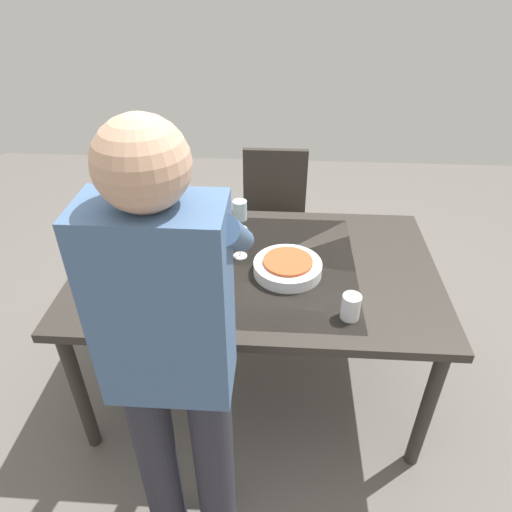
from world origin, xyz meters
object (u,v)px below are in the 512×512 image
at_px(chair_near, 274,214).
at_px(water_cup_near_right, 189,252).
at_px(wine_bottle, 144,242).
at_px(water_cup_near_left, 351,307).
at_px(person_server, 172,357).
at_px(dining_table, 256,277).
at_px(wine_glass_left, 240,237).
at_px(dinner_plate_near, 178,235).
at_px(wine_glass_right, 210,265).
at_px(water_cup_far_left, 240,210).
at_px(serving_bowl_pasta, 288,267).

bearing_deg(chair_near, water_cup_near_right, 67.52).
relative_size(wine_bottle, water_cup_near_right, 2.93).
height_order(water_cup_near_left, water_cup_near_right, water_cup_near_left).
bearing_deg(person_server, wine_bottle, -68.46).
bearing_deg(dining_table, wine_glass_left, -39.64).
bearing_deg(person_server, dinner_plate_near, -78.40).
distance_m(person_server, dinner_plate_near, 1.03).
height_order(wine_glass_right, water_cup_far_left, wine_glass_right).
bearing_deg(water_cup_near_right, wine_bottle, 5.43).
height_order(dining_table, wine_bottle, wine_bottle).
bearing_deg(wine_glass_right, chair_near, -102.93).
relative_size(chair_near, wine_glass_right, 6.03).
distance_m(water_cup_far_left, dinner_plate_near, 0.35).
relative_size(water_cup_near_left, serving_bowl_pasta, 0.35).
bearing_deg(water_cup_near_left, person_server, 36.92).
height_order(chair_near, wine_glass_right, chair_near).
distance_m(water_cup_near_right, dinner_plate_near, 0.24).
xyz_separation_m(dining_table, serving_bowl_pasta, (-0.14, 0.05, 0.10)).
bearing_deg(person_server, dining_table, -104.58).
bearing_deg(wine_bottle, water_cup_far_left, -132.72).
height_order(water_cup_far_left, serving_bowl_pasta, water_cup_far_left).
distance_m(wine_glass_left, water_cup_far_left, 0.35).
bearing_deg(chair_near, water_cup_far_left, 70.41).
bearing_deg(wine_bottle, serving_bowl_pasta, 176.23).
height_order(water_cup_near_left, serving_bowl_pasta, water_cup_near_left).
xyz_separation_m(wine_glass_right, serving_bowl_pasta, (-0.32, -0.10, -0.07)).
distance_m(person_server, water_cup_near_right, 0.80).
bearing_deg(dinner_plate_near, serving_bowl_pasta, 153.12).
relative_size(wine_bottle, wine_glass_left, 1.96).
distance_m(wine_bottle, water_cup_near_right, 0.20).
relative_size(wine_glass_left, water_cup_far_left, 1.45).
distance_m(dining_table, wine_glass_left, 0.20).
relative_size(chair_near, water_cup_near_right, 9.01).
xyz_separation_m(dining_table, wine_glass_left, (0.08, -0.06, 0.17)).
xyz_separation_m(wine_glass_left, water_cup_far_left, (0.03, -0.35, -0.05)).
height_order(water_cup_far_left, dinner_plate_near, water_cup_far_left).
relative_size(dining_table, water_cup_near_left, 15.43).
height_order(serving_bowl_pasta, dinner_plate_near, serving_bowl_pasta).
xyz_separation_m(dining_table, water_cup_near_right, (0.30, -0.01, 0.12)).
bearing_deg(water_cup_near_right, wine_glass_right, 126.67).
xyz_separation_m(wine_bottle, water_cup_far_left, (-0.39, -0.42, -0.06)).
height_order(wine_glass_left, wine_glass_right, same).
xyz_separation_m(person_server, serving_bowl_pasta, (-0.34, -0.71, -0.17)).
distance_m(water_cup_near_left, water_cup_near_right, 0.77).
bearing_deg(water_cup_near_left, dining_table, -39.96).
xyz_separation_m(wine_bottle, water_cup_near_left, (-0.88, 0.32, -0.06)).
relative_size(dining_table, water_cup_near_right, 16.03).
xyz_separation_m(wine_bottle, dinner_plate_near, (-0.10, -0.23, -0.10)).
relative_size(wine_glass_left, dinner_plate_near, 0.66).
bearing_deg(water_cup_near_right, dinner_plate_near, -65.42).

